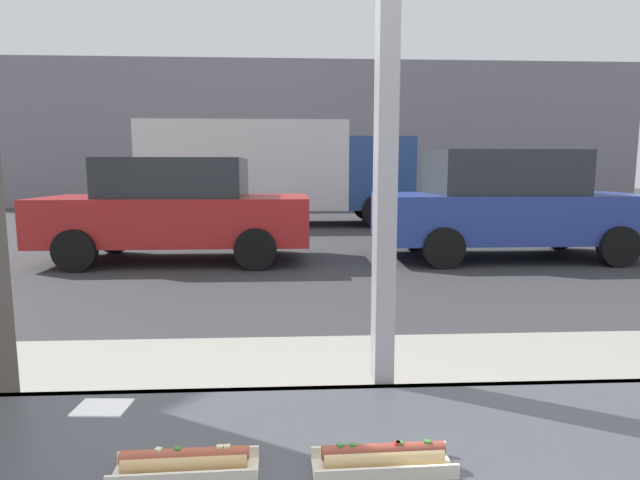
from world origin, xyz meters
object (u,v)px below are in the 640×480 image
Objects in this scene: hotdog_tray_near at (185,463)px; box_truck at (275,168)px; hotdog_tray_far at (383,458)px; parked_car_blue at (507,205)px; parked_car_red at (177,209)px.

hotdog_tray_near is 0.04× the size of box_truck.
box_truck is at bearing 92.77° from hotdog_tray_far.
hotdog_tray_near is 1.01× the size of hotdog_tray_far.
parked_car_blue is 0.63× the size of box_truck.
parked_car_blue is (5.54, 0.00, 0.05)m from parked_car_red.
hotdog_tray_near is 8.62m from parked_car_blue.
box_truck is (1.42, 5.63, 0.67)m from parked_car_red.
parked_car_red is 0.60× the size of box_truck.
parked_car_red is at bearing -180.00° from parked_car_blue.
parked_car_red is (-2.07, 7.71, -0.12)m from hotdog_tray_far.
hotdog_tray_far is (0.36, -0.00, -0.00)m from hotdog_tray_near.
hotdog_tray_near is 0.36m from hotdog_tray_far.
parked_car_red reaches higher than hotdog_tray_far.
parked_car_blue is at bearing 63.51° from hotdog_tray_near.
parked_car_blue reaches higher than hotdog_tray_far.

